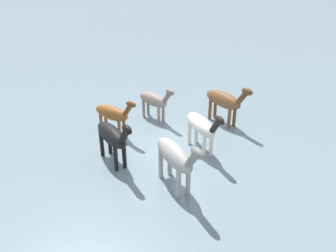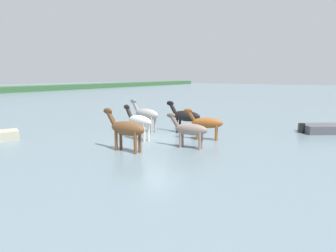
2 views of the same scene
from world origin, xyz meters
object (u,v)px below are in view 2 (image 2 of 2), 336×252
horse_pinto_flank (189,129)px  horse_dun_straggler (126,128)px  horse_gray_outer (146,114)px  horse_chestnut_trailing (139,121)px  horse_lead (185,116)px  horse_rear_stallion (206,123)px

horse_pinto_flank → horse_dun_straggler: bearing=38.1°
horse_gray_outer → horse_chestnut_trailing: 2.56m
horse_lead → horse_pinto_flank: bearing=126.9°
horse_dun_straggler → horse_chestnut_trailing: 2.77m
horse_lead → horse_chestnut_trailing: (-3.12, 1.23, -0.03)m
horse_pinto_flank → horse_rear_stallion: size_ratio=1.00×
horse_pinto_flank → horse_lead: bearing=-63.5°
horse_gray_outer → horse_rear_stallion: (-0.19, -4.48, -0.17)m
horse_gray_outer → horse_rear_stallion: 4.48m
horse_gray_outer → horse_chestnut_trailing: size_ratio=1.08×
horse_lead → horse_chestnut_trailing: 3.35m
horse_chestnut_trailing → horse_pinto_flank: bearing=-170.7°
horse_pinto_flank → horse_chestnut_trailing: 3.47m
horse_pinto_flank → horse_chestnut_trailing: horse_chestnut_trailing is taller
horse_pinto_flank → horse_dun_straggler: horse_dun_straggler is taller
horse_gray_outer → horse_dun_straggler: 5.32m
horse_gray_outer → horse_chestnut_trailing: bearing=129.2°
horse_lead → horse_gray_outer: bearing=22.7°
horse_lead → horse_rear_stallion: horse_lead is taller
horse_lead → horse_rear_stallion: bearing=154.7°
horse_pinto_flank → horse_rear_stallion: 2.26m
horse_pinto_flank → horse_chestnut_trailing: bearing=-10.9°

